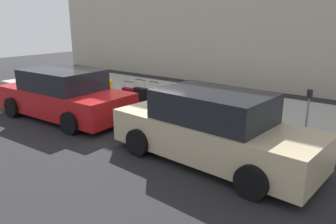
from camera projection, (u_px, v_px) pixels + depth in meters
The scene contains 16 objects.
ground_plane at pixel (134, 116), 10.74m from camera, with size 40.00×40.00×0.00m, color black.
sidewalk_curb at pixel (179, 100), 12.61m from camera, with size 18.00×5.00×0.14m, color #9E9B93.
suitcase_black_0 at pixel (252, 116), 8.89m from camera, with size 0.51×0.26×1.09m.
suitcase_maroon_1 at pixel (231, 113), 9.20m from camera, with size 0.46×0.24×1.06m.
suitcase_navy_2 at pixel (214, 109), 9.59m from camera, with size 0.44×0.21×1.02m.
suitcase_olive_3 at pixel (197, 108), 9.85m from camera, with size 0.41×0.25×0.91m.
suitcase_red_4 at pixel (182, 105), 10.23m from camera, with size 0.51×0.26×0.94m.
suitcase_teal_5 at pixel (167, 105), 10.59m from camera, with size 0.43×0.21×0.85m.
suitcase_silver_6 at pixel (154, 99), 10.91m from camera, with size 0.42×0.25×0.95m.
suitcase_black_7 at pixel (141, 97), 11.24m from camera, with size 0.50×0.21×0.97m.
suitcase_maroon_8 at pixel (129, 96), 11.68m from camera, with size 0.51×0.22×0.81m.
fire_hydrant at pixel (110, 89), 12.14m from camera, with size 0.39×0.21×0.80m.
bollard_post at pixel (99, 90), 12.33m from camera, with size 0.11×0.11×0.68m, color brown.
parking_meter at pixel (308, 107), 8.10m from camera, with size 0.12×0.09×1.27m.
parked_car_beige_0 at pixel (212, 129), 7.18m from camera, with size 4.74×2.16×1.59m.
parked_car_red_1 at pixel (64, 95), 10.41m from camera, with size 4.69×2.27×1.55m.
Camera 1 is at (-7.23, 7.41, 3.08)m, focal length 35.16 mm.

